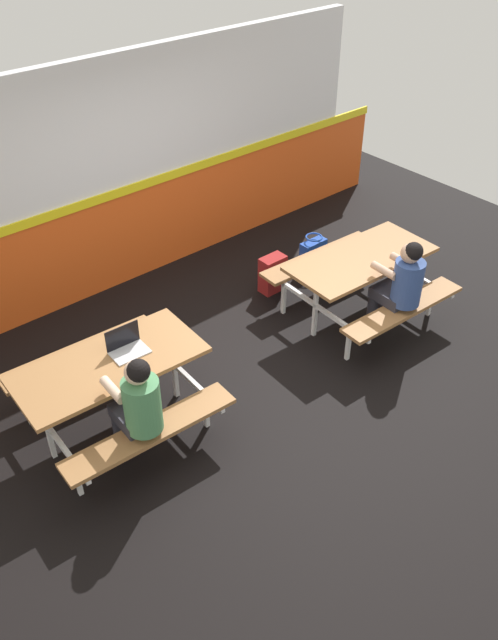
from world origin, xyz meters
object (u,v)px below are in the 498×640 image
object	(u,v)px
backpack_dark	(272,274)
tote_bag_bright	(313,253)
student_further	(401,283)
picnic_table_left	(111,377)
laptop_silver	(127,347)
picnic_table_right	(360,271)
student_nearer	(138,404)

from	to	relation	value
backpack_dark	tote_bag_bright	xyz separation A→B (m)	(0.71, 0.05, -0.02)
student_further	tote_bag_bright	xyz separation A→B (m)	(0.36, 1.57, -0.51)
picnic_table_left	student_further	size ratio (longest dim) A/B	1.37
backpack_dark	picnic_table_left	bearing A→B (deg)	-164.18
laptop_silver	backpack_dark	distance (m)	2.50
tote_bag_bright	picnic_table_left	bearing A→B (deg)	-166.77
picnic_table_right	student_nearer	world-z (taller)	student_nearer
student_further	backpack_dark	distance (m)	1.64
student_nearer	student_further	size ratio (longest dim) A/B	1.00
backpack_dark	laptop_silver	bearing A→B (deg)	-163.46
laptop_silver	tote_bag_bright	bearing A→B (deg)	13.61
picnic_table_left	tote_bag_bright	distance (m)	3.36
laptop_silver	tote_bag_bright	distance (m)	3.19
laptop_silver	tote_bag_bright	xyz separation A→B (m)	(3.05, 0.74, -0.59)
student_nearer	tote_bag_bright	bearing A→B (deg)	21.64
student_nearer	laptop_silver	size ratio (longest dim) A/B	3.65
student_nearer	laptop_silver	bearing A→B (deg)	64.62
picnic_table_right	student_nearer	distance (m)	3.01
picnic_table_left	student_nearer	bearing A→B (deg)	-97.17
student_further	student_nearer	bearing A→B (deg)	175.16
picnic_table_left	tote_bag_bright	xyz separation A→B (m)	(3.25, 0.76, -0.38)
picnic_table_right	laptop_silver	distance (m)	2.74
picnic_table_right	tote_bag_bright	xyz separation A→B (m)	(0.33, 1.01, -0.38)
backpack_dark	student_further	bearing A→B (deg)	-77.04
student_further	tote_bag_bright	world-z (taller)	student_further
student_further	tote_bag_bright	bearing A→B (deg)	76.95
picnic_table_left	student_nearer	xyz separation A→B (m)	(-0.07, -0.55, 0.14)
tote_bag_bright	student_further	bearing A→B (deg)	-103.05
picnic_table_right	student_further	distance (m)	0.57
student_nearer	student_further	distance (m)	2.97
picnic_table_right	student_further	xyz separation A→B (m)	(-0.03, -0.56, 0.14)
picnic_table_right	student_further	size ratio (longest dim) A/B	1.37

